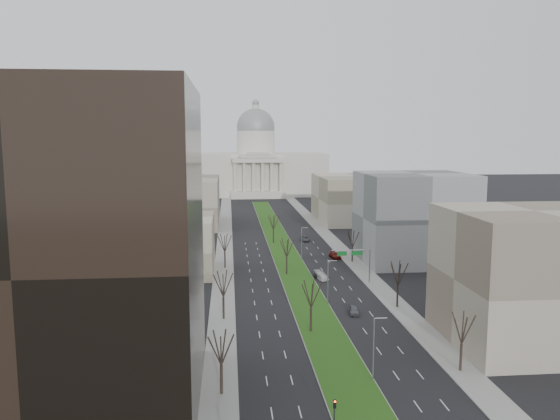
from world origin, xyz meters
TOP-DOWN VIEW (x-y plane):
  - ground at (0.00, 120.00)m, footprint 600.00×600.00m
  - median at (0.00, 118.99)m, footprint 8.00×222.03m
  - sidewalk_left at (-17.50, 95.00)m, footprint 5.00×330.00m
  - sidewalk_right at (17.50, 95.00)m, footprint 5.00×330.00m
  - capitol at (0.00, 269.59)m, footprint 80.00×46.00m
  - building_glass_tower at (-37.00, 18.00)m, footprint 34.00×30.00m
  - building_beige_left at (-33.00, 85.00)m, footprint 26.00×22.00m
  - building_tan_right at (33.00, 32.00)m, footprint 26.00×24.00m
  - building_grey_right at (34.00, 92.00)m, footprint 28.00×26.00m
  - building_far_left at (-35.00, 160.00)m, footprint 30.00×40.00m
  - building_far_right at (35.00, 165.00)m, footprint 30.00×40.00m
  - tree_left_near at (-17.20, 18.00)m, footprint 5.10×5.10m
  - tree_left_mid at (-17.20, 48.00)m, footprint 5.40×5.40m
  - tree_left_far at (-17.20, 88.00)m, footprint 5.28×5.28m
  - tree_right_near at (17.20, 22.00)m, footprint 5.16×5.16m
  - tree_right_mid at (17.20, 52.00)m, footprint 5.52×5.52m
  - tree_right_far at (17.20, 92.00)m, footprint 5.04×5.04m
  - tree_median_a at (-2.00, 40.00)m, footprint 5.40×5.40m
  - tree_median_b at (-2.00, 80.00)m, footprint 5.40×5.40m
  - tree_median_c at (-2.00, 120.00)m, footprint 5.40×5.40m
  - streetlamp_median_a at (3.76, 20.00)m, footprint 1.90×0.20m
  - streetlamp_median_b at (3.76, 55.00)m, footprint 1.90×0.20m
  - streetlamp_median_c at (3.76, 95.00)m, footprint 1.90×0.20m
  - traffic_signal_median at (-4.30, 6.93)m, footprint 0.32×0.41m
  - mast_arm_signs at (13.49, 70.03)m, footprint 9.12×0.24m
  - car_grey_near at (7.69, 48.90)m, footprint 2.38×4.63m
  - car_black at (5.20, 77.44)m, footprint 2.15×4.59m
  - car_red at (13.37, 97.02)m, footprint 3.04×5.90m
  - car_grey_far at (8.53, 122.70)m, footprint 3.00×5.78m
  - box_van at (5.57, 75.17)m, footprint 2.37×6.50m

SIDE VIEW (x-z plane):
  - ground at x=0.00m, z-range 0.00..0.00m
  - sidewalk_left at x=-17.50m, z-range 0.00..0.15m
  - sidewalk_right at x=17.50m, z-range 0.00..0.15m
  - median at x=0.00m, z-range 0.00..0.20m
  - car_black at x=5.20m, z-range 0.00..1.46m
  - car_grey_near at x=7.69m, z-range 0.00..1.51m
  - car_grey_far at x=8.53m, z-range 0.00..1.56m
  - car_red at x=13.37m, z-range 0.00..1.64m
  - box_van at x=5.57m, z-range 0.00..1.77m
  - traffic_signal_median at x=-4.30m, z-range 0.64..4.94m
  - streetlamp_median_a at x=3.76m, z-range 0.23..9.39m
  - streetlamp_median_b at x=3.76m, z-range 0.23..9.39m
  - streetlamp_median_c at x=3.76m, z-range 0.23..9.39m
  - mast_arm_signs at x=13.49m, z-range 2.06..10.15m
  - tree_right_far at x=17.20m, z-range 1.99..11.07m
  - tree_left_near at x=-17.20m, z-range 2.02..11.20m
  - tree_right_near at x=17.20m, z-range 2.04..11.33m
  - tree_left_far at x=-17.20m, z-range 2.09..11.59m
  - tree_left_mid at x=-17.20m, z-range 2.14..11.86m
  - tree_median_a at x=-2.00m, z-range 2.14..11.86m
  - tree_median_b at x=-2.00m, z-range 2.14..11.86m
  - tree_median_c at x=-2.00m, z-range 2.14..11.86m
  - building_beige_left at x=-33.00m, z-range 0.00..14.00m
  - tree_right_mid at x=17.20m, z-range 2.19..12.12m
  - building_far_left at x=-35.00m, z-range 0.00..18.00m
  - building_far_right at x=35.00m, z-range 0.00..18.00m
  - building_tan_right at x=33.00m, z-range 0.00..22.00m
  - building_grey_right at x=34.00m, z-range 0.00..24.00m
  - capitol at x=0.00m, z-range -11.19..43.81m
  - building_glass_tower at x=-37.00m, z-range 0.00..40.00m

